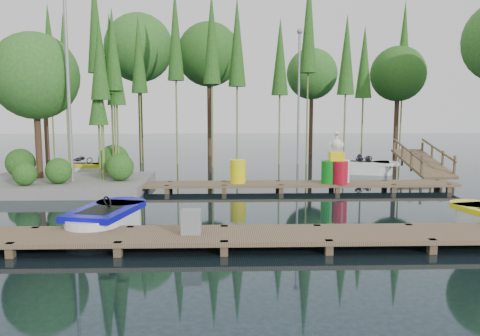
{
  "coord_description": "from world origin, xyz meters",
  "views": [
    {
      "loc": [
        0.03,
        -14.38,
        2.95
      ],
      "look_at": [
        0.5,
        0.5,
        1.1
      ],
      "focal_mm": 35.0,
      "sensor_mm": 36.0,
      "label": 1
    }
  ],
  "objects_px": {
    "yellow_barrel": "(238,171)",
    "drum_cluster": "(337,168)",
    "island": "(54,104)",
    "boat_blue": "(106,220)",
    "boat_yellow_far": "(88,169)",
    "utility_cabinet": "(191,222)"
  },
  "relations": [
    {
      "from": "island",
      "to": "boat_blue",
      "type": "relative_size",
      "value": 2.26
    },
    {
      "from": "boat_blue",
      "to": "yellow_barrel",
      "type": "relative_size",
      "value": 3.5
    },
    {
      "from": "boat_blue",
      "to": "boat_yellow_far",
      "type": "relative_size",
      "value": 1.1
    },
    {
      "from": "boat_blue",
      "to": "boat_yellow_far",
      "type": "height_order",
      "value": "boat_yellow_far"
    },
    {
      "from": "drum_cluster",
      "to": "utility_cabinet",
      "type": "bearing_deg",
      "value": -124.99
    },
    {
      "from": "boat_yellow_far",
      "to": "utility_cabinet",
      "type": "bearing_deg",
      "value": -41.75
    },
    {
      "from": "utility_cabinet",
      "to": "yellow_barrel",
      "type": "distance_m",
      "value": 7.1
    },
    {
      "from": "yellow_barrel",
      "to": "drum_cluster",
      "type": "xyz_separation_m",
      "value": [
        3.6,
        -0.15,
        0.13
      ]
    },
    {
      "from": "boat_blue",
      "to": "drum_cluster",
      "type": "bearing_deg",
      "value": 50.65
    },
    {
      "from": "boat_blue",
      "to": "drum_cluster",
      "type": "distance_m",
      "value": 8.87
    },
    {
      "from": "island",
      "to": "boat_yellow_far",
      "type": "height_order",
      "value": "island"
    },
    {
      "from": "boat_blue",
      "to": "boat_yellow_far",
      "type": "bearing_deg",
      "value": 121.2
    },
    {
      "from": "boat_yellow_far",
      "to": "yellow_barrel",
      "type": "height_order",
      "value": "boat_yellow_far"
    },
    {
      "from": "yellow_barrel",
      "to": "drum_cluster",
      "type": "bearing_deg",
      "value": -2.4
    },
    {
      "from": "yellow_barrel",
      "to": "drum_cluster",
      "type": "distance_m",
      "value": 3.6
    },
    {
      "from": "island",
      "to": "utility_cabinet",
      "type": "xyz_separation_m",
      "value": [
        5.59,
        -7.79,
        -2.62
      ]
    },
    {
      "from": "island",
      "to": "yellow_barrel",
      "type": "xyz_separation_m",
      "value": [
        6.78,
        -0.79,
        -2.46
      ]
    },
    {
      "from": "island",
      "to": "drum_cluster",
      "type": "relative_size",
      "value": 3.57
    },
    {
      "from": "island",
      "to": "boat_yellow_far",
      "type": "xyz_separation_m",
      "value": [
        0.09,
        3.49,
        -2.9
      ]
    },
    {
      "from": "boat_blue",
      "to": "island",
      "type": "bearing_deg",
      "value": 130.72
    },
    {
      "from": "yellow_barrel",
      "to": "island",
      "type": "bearing_deg",
      "value": 173.35
    },
    {
      "from": "drum_cluster",
      "to": "island",
      "type": "bearing_deg",
      "value": 174.82
    }
  ]
}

